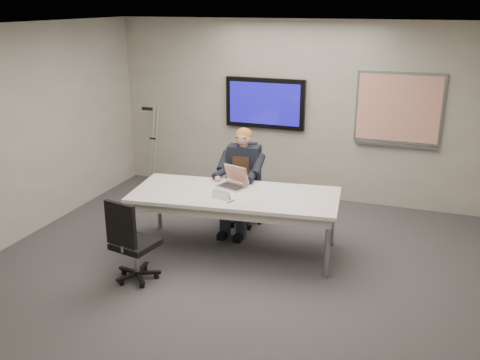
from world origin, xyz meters
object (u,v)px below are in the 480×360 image
(seated_person, at_px, (239,191))
(conference_table, at_px, (235,200))
(office_chair_far, at_px, (245,202))
(laptop, at_px, (234,181))
(office_chair_near, at_px, (134,256))

(seated_person, bearing_deg, conference_table, -80.33)
(conference_table, bearing_deg, office_chair_far, 94.89)
(office_chair_far, distance_m, laptop, 0.85)
(seated_person, bearing_deg, office_chair_near, -115.10)
(office_chair_far, bearing_deg, office_chair_near, -125.17)
(office_chair_far, height_order, laptop, laptop)
(seated_person, bearing_deg, laptop, -85.66)
(office_chair_near, bearing_deg, laptop, -106.42)
(office_chair_near, relative_size, seated_person, 0.71)
(office_chair_far, xyz_separation_m, office_chair_near, (-0.62, -2.02, -0.00))
(office_chair_far, relative_size, office_chair_near, 1.00)
(conference_table, distance_m, seated_person, 0.69)
(office_chair_near, distance_m, seated_person, 1.89)
(seated_person, height_order, laptop, seated_person)
(conference_table, relative_size, laptop, 6.03)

